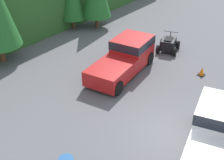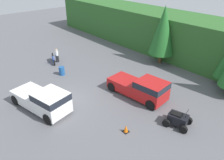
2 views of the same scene
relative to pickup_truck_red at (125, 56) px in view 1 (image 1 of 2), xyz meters
name	(u,v)px [view 1 (image 1 of 2)]	position (x,y,z in m)	size (l,w,h in m)	color
ground_plane	(175,134)	(-3.59, -5.28, -0.98)	(80.00, 80.00, 0.00)	#5B5B60
pickup_truck_red	(125,56)	(0.00, 0.00, 0.00)	(5.49, 2.70, 1.86)	red
pickup_truck_second	(217,134)	(-3.67, -7.12, 0.00)	(5.53, 3.16, 1.86)	white
quad_atv	(168,44)	(4.16, -0.78, -0.48)	(2.09, 1.79, 1.26)	black
traffic_cone	(202,72)	(2.28, -4.06, -0.73)	(0.42, 0.42, 0.55)	black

